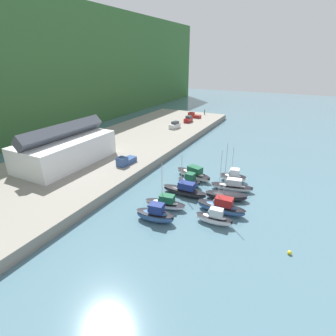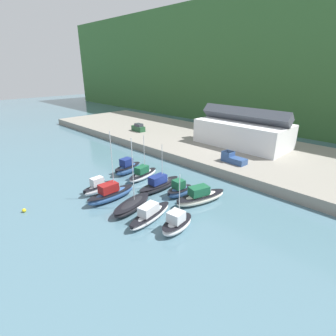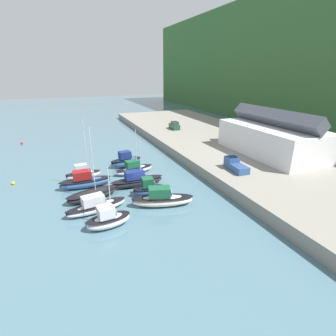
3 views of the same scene
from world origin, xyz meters
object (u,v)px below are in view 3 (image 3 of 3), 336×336
(moored_boat_9, at_px, (108,219))
(moored_boat_1, at_px, (134,169))
(mooring_buoy_0, at_px, (13,183))
(moored_boat_3, at_px, (149,189))
(moored_boat_2, at_px, (137,180))
(moored_boat_8, at_px, (96,206))
(mooring_buoy_1, at_px, (22,143))
(moored_boat_7, at_px, (92,195))
(moored_boat_4, at_px, (162,199))
(moored_boat_5, at_px, (83,174))
(moored_boat_0, at_px, (126,161))
(moored_boat_6, at_px, (85,181))
(parked_car_0, at_px, (174,126))
(pickup_truck_1, at_px, (235,165))

(moored_boat_9, bearing_deg, moored_boat_1, 146.90)
(mooring_buoy_0, bearing_deg, moored_boat_3, 57.81)
(moored_boat_2, height_order, moored_boat_8, moored_boat_2)
(moored_boat_3, bearing_deg, mooring_buoy_1, -147.39)
(moored_boat_8, bearing_deg, moored_boat_7, 169.01)
(moored_boat_7, distance_m, mooring_buoy_0, 14.82)
(moored_boat_4, bearing_deg, moored_boat_1, -162.74)
(moored_boat_4, relative_size, moored_boat_8, 1.07)
(moored_boat_5, bearing_deg, mooring_buoy_0, -103.74)
(moored_boat_3, xyz_separation_m, moored_boat_4, (3.63, 0.61, -0.03))
(moored_boat_9, bearing_deg, moored_boat_0, 152.69)
(moored_boat_0, distance_m, moored_boat_7, 13.73)
(moored_boat_7, xyz_separation_m, moored_boat_9, (7.80, 0.81, 0.27))
(moored_boat_2, xyz_separation_m, moored_boat_4, (7.39, 1.32, 0.02))
(moored_boat_5, distance_m, mooring_buoy_0, 10.72)
(moored_boat_1, distance_m, moored_boat_2, 5.52)
(mooring_buoy_0, bearing_deg, moored_boat_1, 82.30)
(moored_boat_6, bearing_deg, moored_boat_0, 130.05)
(moored_boat_6, height_order, mooring_buoy_1, moored_boat_6)
(mooring_buoy_0, bearing_deg, parked_car_0, 119.68)
(moored_boat_0, xyz_separation_m, mooring_buoy_0, (1.40, -18.65, -0.85))
(moored_boat_4, bearing_deg, pickup_truck_1, 121.02)
(mooring_buoy_0, bearing_deg, moored_boat_6, 62.52)
(moored_boat_3, relative_size, moored_boat_7, 0.46)
(moored_boat_1, bearing_deg, moored_boat_2, -20.45)
(pickup_truck_1, height_order, mooring_buoy_1, pickup_truck_1)
(moored_boat_7, xyz_separation_m, moored_boat_8, (3.81, -0.03, 0.14))
(moored_boat_0, height_order, moored_boat_9, moored_boat_9)
(pickup_truck_1, distance_m, mooring_buoy_0, 35.50)
(moored_boat_5, distance_m, moored_boat_8, 11.81)
(moored_boat_7, relative_size, moored_boat_8, 1.28)
(moored_boat_1, height_order, mooring_buoy_0, moored_boat_1)
(moored_boat_8, bearing_deg, pickup_truck_1, 84.98)
(moored_boat_1, xyz_separation_m, pickup_truck_1, (9.03, 14.45, 1.72))
(moored_boat_4, bearing_deg, moored_boat_6, -122.36)
(moored_boat_4, xyz_separation_m, moored_boat_8, (-1.61, -8.36, -0.12))
(moored_boat_6, bearing_deg, moored_boat_9, 6.08)
(moored_boat_2, xyz_separation_m, moored_boat_8, (5.79, -7.04, -0.10))
(moored_boat_9, distance_m, parked_car_0, 46.57)
(moored_boat_1, relative_size, moored_boat_5, 1.39)
(moored_boat_6, xyz_separation_m, mooring_buoy_0, (-5.45, -10.48, -0.76))
(moored_boat_4, xyz_separation_m, mooring_buoy_0, (-15.39, -19.29, -0.71))
(moored_boat_2, bearing_deg, parked_car_0, 145.79)
(moored_boat_4, height_order, mooring_buoy_0, moored_boat_4)
(moored_boat_2, xyz_separation_m, moored_boat_3, (3.77, 0.71, 0.05))
(moored_boat_0, bearing_deg, moored_boat_3, -7.32)
(moored_boat_1, distance_m, moored_boat_4, 12.81)
(moored_boat_8, bearing_deg, mooring_buoy_1, -173.87)
(moored_boat_0, bearing_deg, moored_boat_4, -5.27)
(moored_boat_1, height_order, moored_boat_8, moored_boat_1)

